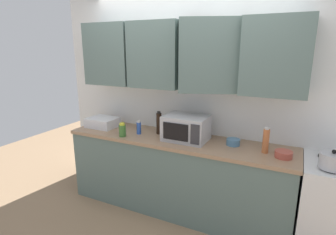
% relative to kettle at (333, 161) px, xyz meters
% --- Properties ---
extents(wall_back_with_cabinets, '(3.50, 0.53, 2.60)m').
position_rel_kettle_xyz_m(wall_back_with_cabinets, '(-1.53, 0.39, 0.60)').
color(wall_back_with_cabinets, white).
rests_on(wall_back_with_cabinets, ground_plane).
extents(counter_run, '(2.63, 0.63, 0.90)m').
position_rel_kettle_xyz_m(counter_run, '(-1.53, 0.16, -0.53)').
color(counter_run, slate).
rests_on(counter_run, ground_plane).
extents(kettle, '(0.21, 0.21, 0.17)m').
position_rel_kettle_xyz_m(kettle, '(0.00, 0.00, 0.00)').
color(kettle, '#B2B2B7').
rests_on(kettle, stove_range).
extents(microwave, '(0.48, 0.37, 0.28)m').
position_rel_kettle_xyz_m(microwave, '(-1.41, 0.16, 0.06)').
color(microwave, '#B7B7BC').
rests_on(microwave, counter_run).
extents(dish_rack, '(0.38, 0.30, 0.12)m').
position_rel_kettle_xyz_m(dish_rack, '(-2.59, 0.16, -0.02)').
color(dish_rack, silver).
rests_on(dish_rack, counter_run).
extents(bottle_blue_cleaner, '(0.05, 0.05, 0.16)m').
position_rel_kettle_xyz_m(bottle_blue_cleaner, '(-2.00, 0.11, -0.00)').
color(bottle_blue_cleaner, '#2D56B7').
rests_on(bottle_blue_cleaner, counter_run).
extents(bottle_spice_jar, '(0.06, 0.06, 0.26)m').
position_rel_kettle_xyz_m(bottle_spice_jar, '(-0.56, 0.15, 0.05)').
color(bottle_spice_jar, '#BC6638').
rests_on(bottle_spice_jar, counter_run).
extents(bottle_soy_dark, '(0.06, 0.06, 0.28)m').
position_rel_kettle_xyz_m(bottle_soy_dark, '(-1.79, 0.22, 0.05)').
color(bottle_soy_dark, black).
rests_on(bottle_soy_dark, counter_run).
extents(bottle_green_oil, '(0.08, 0.08, 0.16)m').
position_rel_kettle_xyz_m(bottle_green_oil, '(-2.12, -0.06, -0.00)').
color(bottle_green_oil, '#386B2D').
rests_on(bottle_green_oil, counter_run).
extents(bowl_ceramic_small, '(0.14, 0.14, 0.07)m').
position_rel_kettle_xyz_m(bowl_ceramic_small, '(-0.89, 0.22, -0.04)').
color(bowl_ceramic_small, teal).
rests_on(bowl_ceramic_small, counter_run).
extents(bowl_mixing_large, '(0.16, 0.16, 0.06)m').
position_rel_kettle_xyz_m(bowl_mixing_large, '(-0.39, 0.10, -0.05)').
color(bowl_mixing_large, '#B24C3D').
rests_on(bowl_mixing_large, counter_run).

